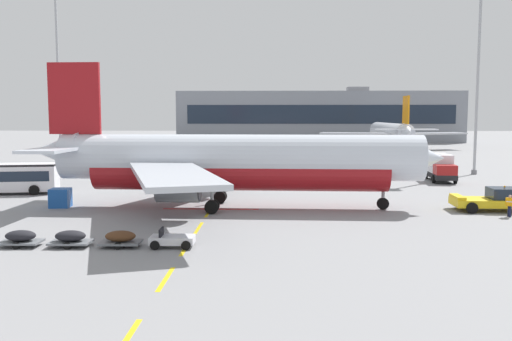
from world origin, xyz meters
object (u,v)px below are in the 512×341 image
object	(u,v)px
airliner_mid_left	(391,132)
uld_cargo_container	(60,198)
pushback_tug	(493,200)
baggage_train	(96,238)
apron_light_mast_near	(57,53)
fuel_service_truck	(440,167)
airliner_foreground	(233,161)
ground_crew_worker	(510,204)
apron_light_mast_far	(479,58)

from	to	relation	value
airliner_mid_left	uld_cargo_container	xyz separation A→B (m)	(-44.84, -80.41, -2.95)
pushback_tug	uld_cargo_container	distance (m)	36.12
pushback_tug	baggage_train	distance (m)	31.55
apron_light_mast_near	pushback_tug	bearing A→B (deg)	-35.70
fuel_service_truck	uld_cargo_container	size ratio (longest dim) A/B	4.19
airliner_foreground	ground_crew_worker	world-z (taller)	airliner_foreground
fuel_service_truck	ground_crew_worker	xyz separation A→B (m)	(-1.61, -23.23, -0.67)
ground_crew_worker	apron_light_mast_far	distance (m)	34.75
pushback_tug	ground_crew_worker	world-z (taller)	pushback_tug
pushback_tug	uld_cargo_container	world-z (taller)	pushback_tug
uld_cargo_container	apron_light_mast_far	xyz separation A→B (m)	(44.59, 27.24, 14.27)
uld_cargo_container	airliner_foreground	bearing A→B (deg)	0.13
baggage_train	apron_light_mast_far	world-z (taller)	apron_light_mast_far
fuel_service_truck	apron_light_mast_near	distance (m)	55.38
airliner_mid_left	ground_crew_worker	xyz separation A→B (m)	(-8.56, -83.83, -2.78)
airliner_mid_left	baggage_train	bearing A→B (deg)	-111.59
fuel_service_truck	apron_light_mast_near	bearing A→B (deg)	163.68
airliner_mid_left	apron_light_mast_far	distance (m)	54.36
ground_crew_worker	apron_light_mast_far	world-z (taller)	apron_light_mast_far
pushback_tug	fuel_service_truck	xyz separation A→B (m)	(1.78, 20.50, 0.74)
fuel_service_truck	baggage_train	world-z (taller)	fuel_service_truck
apron_light_mast_far	pushback_tug	bearing A→B (deg)	-106.88
fuel_service_truck	uld_cargo_container	distance (m)	42.77
pushback_tug	fuel_service_truck	world-z (taller)	fuel_service_truck
uld_cargo_container	pushback_tug	bearing A→B (deg)	-1.09
ground_crew_worker	uld_cargo_container	world-z (taller)	ground_crew_worker
pushback_tug	airliner_mid_left	bearing A→B (deg)	83.86
airliner_foreground	apron_light_mast_far	bearing A→B (deg)	42.31
airliner_mid_left	baggage_train	size ratio (longest dim) A/B	2.84
pushback_tug	baggage_train	bearing A→B (deg)	-155.11
airliner_mid_left	apron_light_mast_near	xyz separation A→B (m)	(-58.08, -45.63, 12.97)
airliner_foreground	pushback_tug	world-z (taller)	airliner_foreground
airliner_foreground	apron_light_mast_far	xyz separation A→B (m)	(29.88, 27.20, 11.12)
uld_cargo_container	apron_light_mast_near	distance (m)	40.48
fuel_service_truck	airliner_mid_left	bearing A→B (deg)	83.46
pushback_tug	apron_light_mast_near	world-z (taller)	apron_light_mast_near
airliner_mid_left	uld_cargo_container	distance (m)	92.11
airliner_mid_left	uld_cargo_container	bearing A→B (deg)	-119.15
fuel_service_truck	apron_light_mast_far	world-z (taller)	apron_light_mast_far
airliner_mid_left	uld_cargo_container	size ratio (longest dim) A/B	19.27
ground_crew_worker	uld_cargo_container	bearing A→B (deg)	174.61
uld_cargo_container	apron_light_mast_near	size ratio (longest dim) A/B	0.06
pushback_tug	apron_light_mast_far	bearing A→B (deg)	73.12
airliner_mid_left	fuel_service_truck	bearing A→B (deg)	-96.54
airliner_foreground	apron_light_mast_near	xyz separation A→B (m)	(-27.95, 34.74, 12.77)
ground_crew_worker	airliner_foreground	bearing A→B (deg)	170.89
baggage_train	apron_light_mast_near	world-z (taller)	apron_light_mast_near
airliner_foreground	baggage_train	distance (m)	16.11
ground_crew_worker	uld_cargo_container	xyz separation A→B (m)	(-36.29, 3.43, -0.17)
apron_light_mast_near	airliner_mid_left	bearing A→B (deg)	38.15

